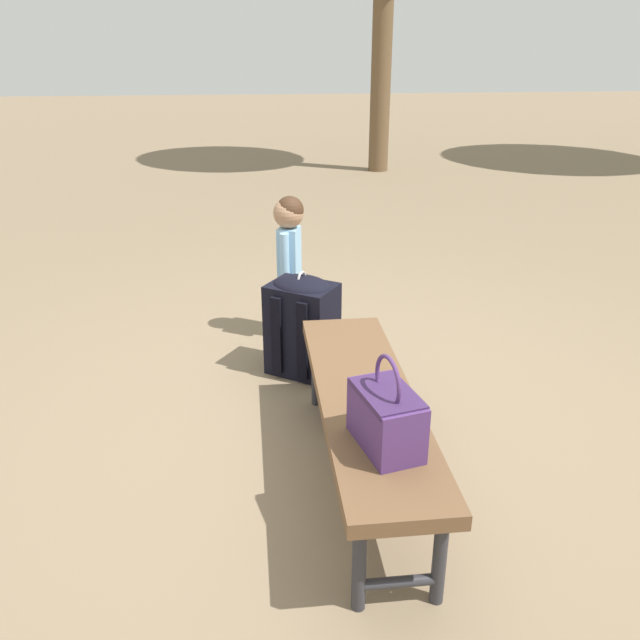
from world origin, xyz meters
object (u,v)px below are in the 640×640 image
(park_bench, at_px, (366,405))
(backpack_small, at_px, (344,387))
(handbag, at_px, (386,416))
(backpack_large, at_px, (302,323))
(child_standing, at_px, (289,245))

(park_bench, relative_size, backpack_small, 4.66)
(handbag, xyz_separation_m, backpack_large, (1.47, 0.20, -0.26))
(park_bench, xyz_separation_m, handbag, (-0.38, -0.01, 0.18))
(backpack_small, bearing_deg, backpack_large, 18.16)
(handbag, xyz_separation_m, child_standing, (1.98, 0.24, 0.05))
(park_bench, distance_m, handbag, 0.42)
(park_bench, bearing_deg, backpack_small, 1.69)
(park_bench, bearing_deg, handbag, -178.95)
(park_bench, bearing_deg, child_standing, 8.24)
(backpack_large, height_order, backpack_small, backpack_large)
(child_standing, relative_size, backpack_large, 1.49)
(handbag, bearing_deg, child_standing, 6.86)
(park_bench, distance_m, backpack_small, 0.60)
(park_bench, xyz_separation_m, child_standing, (1.60, 0.23, 0.23))
(park_bench, height_order, handbag, handbag)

